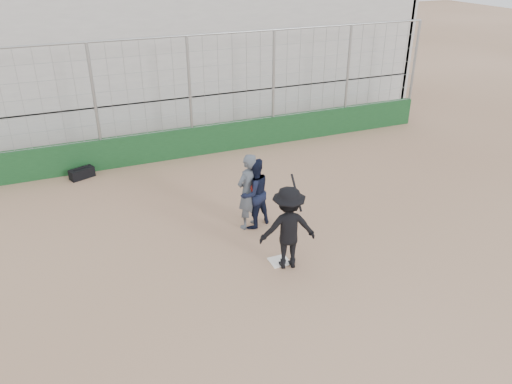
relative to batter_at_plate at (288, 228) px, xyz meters
name	(u,v)px	position (x,y,z in m)	size (l,w,h in m)	color
ground	(279,262)	(-0.10, 0.18, -0.98)	(90.00, 90.00, 0.00)	brown
home_plate	(279,261)	(-0.10, 0.18, -0.97)	(0.44, 0.44, 0.02)	white
backstop	(192,129)	(-0.10, 7.18, -0.02)	(18.10, 0.25, 4.04)	#123A1A
bleachers	(155,44)	(-0.10, 12.13, 1.95)	(20.25, 6.70, 6.98)	#9F9F9F
batter_at_plate	(288,228)	(0.00, 0.00, 0.00)	(1.39, 0.98, 2.08)	black
catcher_crouched	(255,205)	(0.00, 1.89, -0.35)	(1.10, 0.98, 1.25)	black
umpire	(248,195)	(-0.16, 1.95, -0.07)	(0.73, 0.48, 1.81)	#444C56
equipment_bag	(82,173)	(-3.84, 6.70, -0.82)	(0.81, 0.57, 0.36)	black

